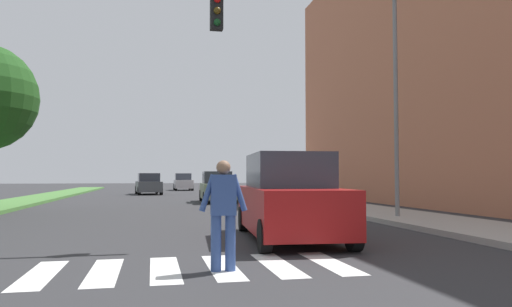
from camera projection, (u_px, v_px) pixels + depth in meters
ground_plane at (163, 200)px, 28.29m from camera, size 140.00×140.00×0.00m
crosswalk at (194, 268)px, 7.51m from camera, size 4.95×2.20×0.01m
median_strip at (17, 203)px, 24.76m from camera, size 2.62×64.00×0.15m
sidewalk_right at (297, 200)px, 27.96m from camera, size 3.00×64.00×0.15m
street_lamp_right at (393, 80)px, 15.73m from camera, size 1.02×0.24×7.50m
pedestrian_performer at (223, 210)px, 7.33m from camera, size 0.75×0.26×1.69m
suv_crossing at (289, 199)px, 11.01m from camera, size 2.30×4.74×1.97m
sedan_midblock at (217, 188)px, 26.44m from camera, size 1.95×4.46×1.70m
sedan_distant at (149, 185)px, 37.79m from camera, size 2.19×4.56×1.67m
sedan_far_horizon at (183, 182)px, 48.82m from camera, size 1.85×4.43×1.72m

